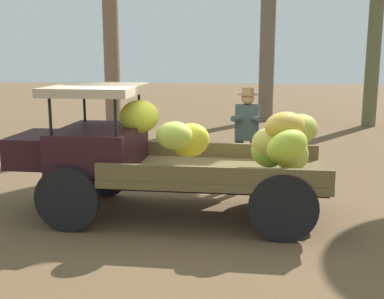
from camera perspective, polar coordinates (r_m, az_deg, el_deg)
name	(u,v)px	position (r m, az deg, el deg)	size (l,w,h in m)	color
ground_plane	(175,212)	(7.27, -2.07, -7.32)	(60.00, 60.00, 0.00)	brown
truck	(163,153)	(6.87, -3.47, -0.39)	(4.51, 1.82, 1.88)	black
farmer	(247,132)	(8.37, 6.50, 2.10)	(0.53, 0.47, 1.74)	#384242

